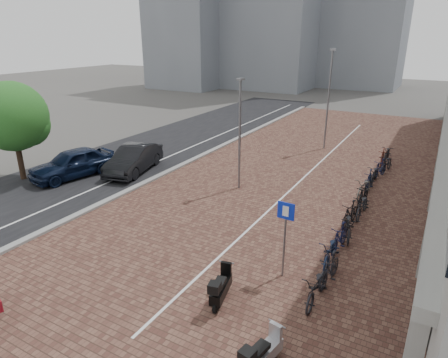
% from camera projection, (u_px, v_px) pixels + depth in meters
% --- Properties ---
extents(ground, '(140.00, 140.00, 0.00)m').
position_uv_depth(ground, '(142.00, 264.00, 14.04)').
color(ground, '#474442').
rests_on(ground, ground).
extents(plaza_brick, '(14.50, 42.00, 0.04)m').
position_uv_depth(plaza_brick, '(304.00, 174.00, 22.92)').
color(plaza_brick, brown).
rests_on(plaza_brick, ground).
extents(street_asphalt, '(8.00, 50.00, 0.03)m').
position_uv_depth(street_asphalt, '(155.00, 149.00, 27.97)').
color(street_asphalt, black).
rests_on(street_asphalt, ground).
extents(curb, '(0.35, 42.00, 0.14)m').
position_uv_depth(curb, '(201.00, 156.00, 26.15)').
color(curb, gray).
rests_on(curb, ground).
extents(lane_line, '(0.12, 44.00, 0.00)m').
position_uv_depth(lane_line, '(178.00, 152.00, 27.04)').
color(lane_line, white).
rests_on(lane_line, street_asphalt).
extents(parking_line, '(0.10, 30.00, 0.00)m').
position_uv_depth(parking_line, '(307.00, 174.00, 22.82)').
color(parking_line, white).
rests_on(parking_line, plaza_brick).
extents(car_navy, '(2.91, 5.11, 1.64)m').
position_uv_depth(car_navy, '(73.00, 163.00, 22.28)').
color(car_navy, black).
rests_on(car_navy, ground).
extents(car_dark, '(2.73, 5.00, 1.56)m').
position_uv_depth(car_dark, '(134.00, 159.00, 23.14)').
color(car_dark, black).
rests_on(car_dark, ground).
extents(scooter_front, '(0.77, 1.62, 1.07)m').
position_uv_depth(scooter_front, '(263.00, 353.00, 9.44)').
color(scooter_front, '#ABAAB0').
rests_on(scooter_front, ground).
extents(scooter_mid, '(0.82, 1.64, 1.08)m').
position_uv_depth(scooter_mid, '(221.00, 286.00, 11.91)').
color(scooter_mid, black).
rests_on(scooter_mid, ground).
extents(parking_sign, '(0.57, 0.10, 2.75)m').
position_uv_depth(parking_sign, '(285.00, 227.00, 12.67)').
color(parking_sign, slate).
rests_on(parking_sign, ground).
extents(lamp_near, '(0.12, 0.12, 5.67)m').
position_uv_depth(lamp_near, '(240.00, 137.00, 19.88)').
color(lamp_near, slate).
rests_on(lamp_near, ground).
extents(lamp_far, '(0.12, 0.12, 6.75)m').
position_uv_depth(lamp_far, '(328.00, 101.00, 26.84)').
color(lamp_far, gray).
rests_on(lamp_far, ground).
extents(street_tree, '(3.75, 3.75, 5.46)m').
position_uv_depth(street_tree, '(15.00, 118.00, 21.04)').
color(street_tree, '#382619').
rests_on(street_tree, ground).
extents(bike_row, '(1.32, 18.08, 1.05)m').
position_uv_depth(bike_row, '(364.00, 196.00, 18.54)').
color(bike_row, black).
rests_on(bike_row, ground).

